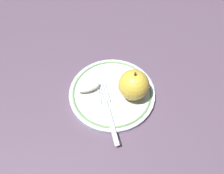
{
  "coord_description": "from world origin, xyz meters",
  "views": [
    {
      "loc": [
        0.14,
        0.3,
        0.53
      ],
      "look_at": [
        0.02,
        -0.02,
        0.04
      ],
      "focal_mm": 35.0,
      "sensor_mm": 36.0,
      "label": 1
    }
  ],
  "objects_px": {
    "apple_red_whole": "(134,85)",
    "apple_slice_front": "(88,87)",
    "plate": "(112,93)",
    "fork": "(109,113)"
  },
  "relations": [
    {
      "from": "apple_red_whole",
      "to": "apple_slice_front",
      "type": "bearing_deg",
      "value": -26.78
    },
    {
      "from": "plate",
      "to": "apple_red_whole",
      "type": "height_order",
      "value": "apple_red_whole"
    },
    {
      "from": "apple_slice_front",
      "to": "apple_red_whole",
      "type": "bearing_deg",
      "value": -25.52
    },
    {
      "from": "apple_red_whole",
      "to": "apple_slice_front",
      "type": "height_order",
      "value": "apple_red_whole"
    },
    {
      "from": "plate",
      "to": "apple_slice_front",
      "type": "xyz_separation_m",
      "value": [
        0.06,
        -0.03,
        0.02
      ]
    },
    {
      "from": "apple_slice_front",
      "to": "fork",
      "type": "distance_m",
      "value": 0.1
    },
    {
      "from": "plate",
      "to": "apple_slice_front",
      "type": "distance_m",
      "value": 0.07
    },
    {
      "from": "plate",
      "to": "apple_slice_front",
      "type": "bearing_deg",
      "value": -25.35
    },
    {
      "from": "plate",
      "to": "apple_slice_front",
      "type": "relative_size",
      "value": 3.8
    },
    {
      "from": "plate",
      "to": "apple_red_whole",
      "type": "relative_size",
      "value": 2.61
    }
  ]
}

